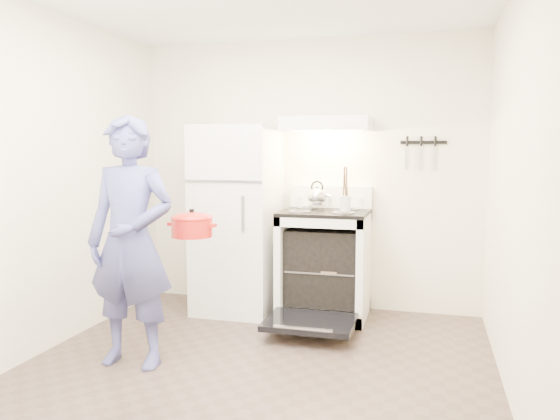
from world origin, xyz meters
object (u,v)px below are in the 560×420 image
Objects in this scene: tea_kettle at (317,195)px; person at (131,242)px; stove_body at (324,265)px; refrigerator at (237,219)px; dutch_oven at (192,227)px.

tea_kettle is 1.83m from person.
person is at bearing -126.77° from stove_body.
refrigerator is 1.85× the size of stove_body.
refrigerator reaches higher than dutch_oven.
stove_body is at bearing 51.59° from person.
tea_kettle reaches higher than dutch_oven.
stove_body is 1.42m from dutch_oven.
stove_body is (0.81, 0.02, -0.39)m from refrigerator.
person is 4.68× the size of dutch_oven.
dutch_oven is at bearing -125.12° from stove_body.
refrigerator is 0.76m from tea_kettle.
tea_kettle is at bearing 9.36° from refrigerator.
refrigerator is 6.65× the size of tea_kettle.
refrigerator reaches higher than tea_kettle.
dutch_oven is (-0.68, -1.19, -0.15)m from tea_kettle.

